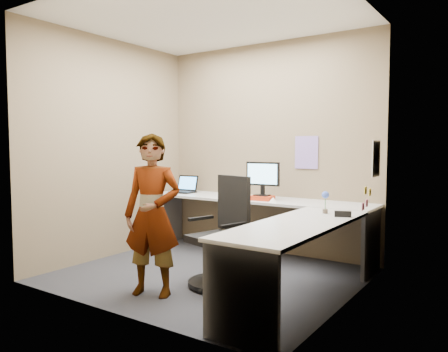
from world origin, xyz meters
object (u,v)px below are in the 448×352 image
Objects in this scene: monitor at (263,176)px; person at (152,215)px; desk at (262,219)px; office_chair at (222,242)px.

monitor is 1.69m from person.
desk is 0.62m from office_chair.
office_chair reaches higher than desk.
person reaches higher than desk.
office_chair is at bearing -101.92° from desk.
person is (-0.50, -1.17, 0.16)m from desk.
desk is 1.99× the size of person.
person reaches higher than monitor.
desk is at bearing 93.97° from office_chair.
desk is 1.28m from person.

